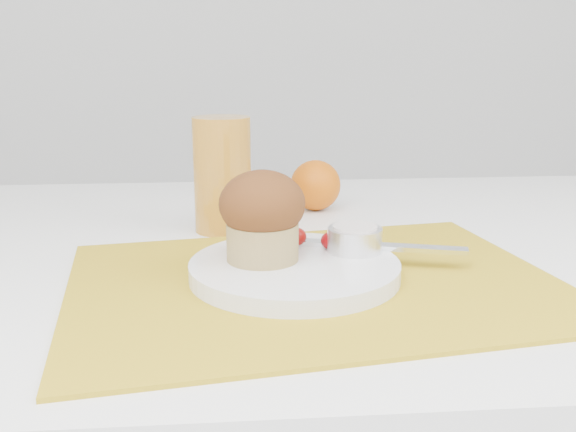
{
  "coord_description": "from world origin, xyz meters",
  "views": [
    {
      "loc": [
        -0.08,
        -0.72,
        0.98
      ],
      "look_at": [
        -0.02,
        -0.01,
        0.8
      ],
      "focal_mm": 40.0,
      "sensor_mm": 36.0,
      "label": 1
    }
  ],
  "objects": [
    {
      "name": "placemat",
      "position": [
        0.0,
        -0.1,
        0.75
      ],
      "size": [
        0.54,
        0.43,
        0.0
      ],
      "primitive_type": "cube",
      "rotation": [
        0.0,
        0.0,
        0.15
      ],
      "color": "gold",
      "rests_on": "table"
    },
    {
      "name": "plate",
      "position": [
        -0.02,
        -0.09,
        0.76
      ],
      "size": [
        0.28,
        0.28,
        0.02
      ],
      "primitive_type": "cylinder",
      "rotation": [
        0.0,
        0.0,
        0.33
      ],
      "color": "white",
      "rests_on": "placemat"
    },
    {
      "name": "ramekin",
      "position": [
        0.05,
        -0.06,
        0.78
      ],
      "size": [
        0.07,
        0.07,
        0.03
      ],
      "primitive_type": "cylinder",
      "rotation": [
        0.0,
        0.0,
        -0.22
      ],
      "color": "silver",
      "rests_on": "plate"
    },
    {
      "name": "cream",
      "position": [
        0.05,
        -0.06,
        0.8
      ],
      "size": [
        0.06,
        0.06,
        0.01
      ],
      "primitive_type": "cylinder",
      "rotation": [
        0.0,
        0.0,
        0.33
      ],
      "color": "beige",
      "rests_on": "ramekin"
    },
    {
      "name": "raspberry_near",
      "position": [
        -0.01,
        -0.04,
        0.78
      ],
      "size": [
        0.02,
        0.02,
        0.02
      ],
      "primitive_type": "ellipsoid",
      "color": "#5A0502",
      "rests_on": "plate"
    },
    {
      "name": "raspberry_far",
      "position": [
        0.02,
        -0.05,
        0.78
      ],
      "size": [
        0.02,
        0.02,
        0.02
      ],
      "primitive_type": "ellipsoid",
      "color": "#5A0205",
      "rests_on": "plate"
    },
    {
      "name": "butter_knife",
      "position": [
        0.07,
        -0.05,
        0.77
      ],
      "size": [
        0.21,
        0.07,
        0.01
      ],
      "primitive_type": "cube",
      "rotation": [
        0.0,
        0.0,
        -0.28
      ],
      "color": "silver",
      "rests_on": "plate"
    },
    {
      "name": "orange",
      "position": [
        0.04,
        0.22,
        0.79
      ],
      "size": [
        0.08,
        0.08,
        0.08
      ],
      "primitive_type": "sphere",
      "color": "#D86007",
      "rests_on": "table"
    },
    {
      "name": "juice_glass",
      "position": [
        -0.1,
        0.11,
        0.83
      ],
      "size": [
        0.08,
        0.08,
        0.15
      ],
      "primitive_type": "cylinder",
      "rotation": [
        0.0,
        0.0,
        0.08
      ],
      "color": "#C68325",
      "rests_on": "table"
    },
    {
      "name": "muffin",
      "position": [
        -0.05,
        -0.08,
        0.82
      ],
      "size": [
        0.09,
        0.09,
        0.09
      ],
      "color": "tan",
      "rests_on": "plate"
    }
  ]
}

